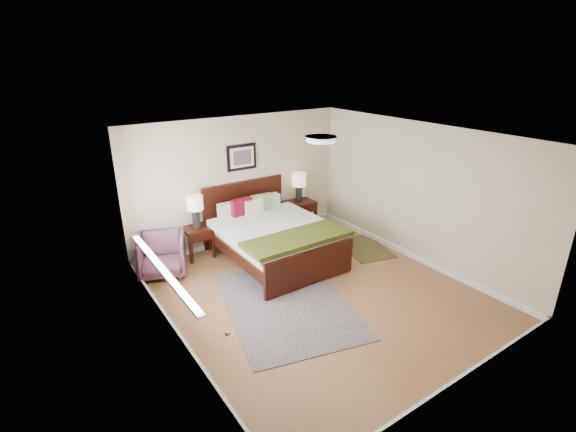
# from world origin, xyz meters

# --- Properties ---
(floor) EXTENTS (5.00, 5.00, 0.00)m
(floor) POSITION_xyz_m (0.00, 0.00, 0.00)
(floor) COLOR #8E5C36
(floor) RESTS_ON ground
(back_wall) EXTENTS (4.50, 0.04, 2.50)m
(back_wall) POSITION_xyz_m (0.00, 2.50, 1.25)
(back_wall) COLOR beige
(back_wall) RESTS_ON ground
(front_wall) EXTENTS (4.50, 0.04, 2.50)m
(front_wall) POSITION_xyz_m (0.00, -2.50, 1.25)
(front_wall) COLOR beige
(front_wall) RESTS_ON ground
(left_wall) EXTENTS (0.04, 5.00, 2.50)m
(left_wall) POSITION_xyz_m (-2.25, 0.00, 1.25)
(left_wall) COLOR beige
(left_wall) RESTS_ON ground
(right_wall) EXTENTS (0.04, 5.00, 2.50)m
(right_wall) POSITION_xyz_m (2.25, 0.00, 1.25)
(right_wall) COLOR beige
(right_wall) RESTS_ON ground
(ceiling) EXTENTS (4.50, 5.00, 0.02)m
(ceiling) POSITION_xyz_m (0.00, 0.00, 2.50)
(ceiling) COLOR white
(ceiling) RESTS_ON back_wall
(window) EXTENTS (0.11, 2.72, 1.32)m
(window) POSITION_xyz_m (-2.20, 0.70, 1.38)
(window) COLOR silver
(window) RESTS_ON left_wall
(door) EXTENTS (0.06, 1.00, 2.18)m
(door) POSITION_xyz_m (-2.23, -1.75, 1.07)
(door) COLOR silver
(door) RESTS_ON ground
(ceil_fixture) EXTENTS (0.44, 0.44, 0.08)m
(ceil_fixture) POSITION_xyz_m (0.00, 0.00, 2.47)
(ceil_fixture) COLOR white
(ceil_fixture) RESTS_ON ceiling
(bed) EXTENTS (1.87, 2.27, 1.22)m
(bed) POSITION_xyz_m (0.06, 1.38, 0.56)
(bed) COLOR black
(bed) RESTS_ON ground
(wall_art) EXTENTS (0.62, 0.05, 0.50)m
(wall_art) POSITION_xyz_m (0.06, 2.47, 1.72)
(wall_art) COLOR black
(wall_art) RESTS_ON back_wall
(nightstand_left) EXTENTS (0.49, 0.45, 0.59)m
(nightstand_left) POSITION_xyz_m (-1.03, 2.25, 0.47)
(nightstand_left) COLOR black
(nightstand_left) RESTS_ON ground
(nightstand_right) EXTENTS (0.65, 0.49, 0.64)m
(nightstand_right) POSITION_xyz_m (1.27, 2.26, 0.38)
(nightstand_right) COLOR black
(nightstand_right) RESTS_ON ground
(lamp_left) EXTENTS (0.30, 0.30, 0.61)m
(lamp_left) POSITION_xyz_m (-1.03, 2.27, 1.01)
(lamp_left) COLOR black
(lamp_left) RESTS_ON nightstand_left
(lamp_right) EXTENTS (0.30, 0.30, 0.61)m
(lamp_right) POSITION_xyz_m (1.27, 2.27, 1.06)
(lamp_right) COLOR black
(lamp_right) RESTS_ON nightstand_right
(armchair) EXTENTS (1.00, 1.01, 0.71)m
(armchair) POSITION_xyz_m (-1.80, 2.00, 0.36)
(armchair) COLOR brown
(armchair) RESTS_ON ground
(rug_persian) EXTENTS (2.31, 2.83, 0.01)m
(rug_persian) POSITION_xyz_m (-0.58, -0.01, 0.01)
(rug_persian) COLOR #0C113E
(rug_persian) RESTS_ON ground
(rug_navy) EXTENTS (1.04, 1.31, 0.01)m
(rug_navy) POSITION_xyz_m (1.80, 0.77, 0.01)
(rug_navy) COLOR black
(rug_navy) RESTS_ON ground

